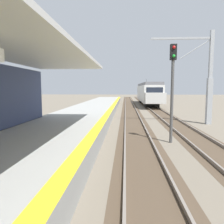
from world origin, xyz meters
TOP-DOWN VIEW (x-y plane):
  - station_platform at (-2.50, 16.00)m, footprint 5.00×80.00m
  - track_pair_nearest_platform at (1.90, 20.00)m, footprint 2.34×120.00m
  - track_pair_middle at (5.30, 20.00)m, footprint 2.34×120.00m
  - approaching_train at (5.30, 43.84)m, footprint 2.93×19.60m
  - rail_signal_post at (3.66, 15.76)m, footprint 0.32×0.34m
  - catenary_pylon_far_side at (7.70, 22.22)m, footprint 5.00×0.40m

SIDE VIEW (x-z plane):
  - track_pair_nearest_platform at x=1.90m, z-range -0.03..0.13m
  - track_pair_middle at x=5.30m, z-range -0.03..0.13m
  - station_platform at x=-2.50m, z-range 0.00..0.90m
  - approaching_train at x=5.30m, z-range -0.20..4.56m
  - rail_signal_post at x=3.66m, z-range 0.59..5.79m
  - catenary_pylon_far_side at x=7.70m, z-range -0.15..7.35m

